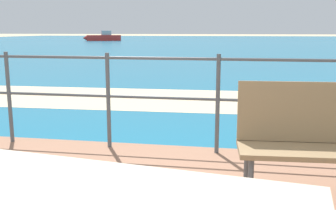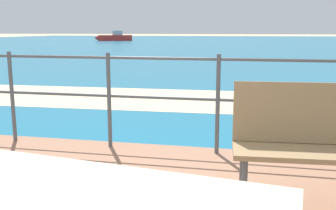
% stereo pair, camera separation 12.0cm
% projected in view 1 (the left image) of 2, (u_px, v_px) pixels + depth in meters
% --- Properties ---
extents(sea_water, '(90.00, 90.00, 0.01)m').
position_uv_depth(sea_water, '(231.00, 43.00, 40.52)').
color(sea_water, '#196B8E').
rests_on(sea_water, ground).
extents(beach_strip, '(54.05, 4.06, 0.01)m').
position_uv_depth(beach_strip, '(196.00, 100.00, 7.49)').
color(beach_strip, beige).
rests_on(beach_strip, ground).
extents(railing_fence, '(5.94, 0.04, 1.04)m').
position_uv_depth(railing_fence, '(162.00, 90.00, 4.09)').
color(railing_fence, '#4C5156').
rests_on(railing_fence, patio_paving).
extents(boat_near, '(4.65, 2.91, 1.22)m').
position_uv_depth(boat_near, '(103.00, 37.00, 47.92)').
color(boat_near, red).
rests_on(boat_near, sea_water).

